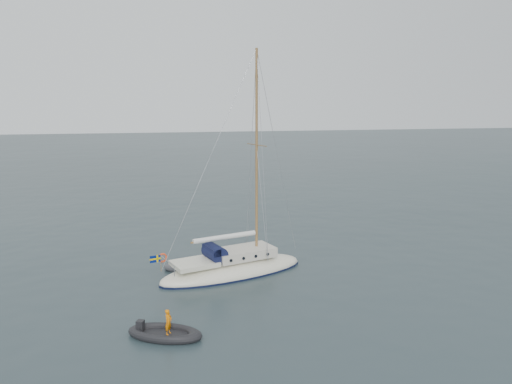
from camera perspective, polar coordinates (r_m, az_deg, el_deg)
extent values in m
plane|color=black|center=(33.14, 2.12, -8.67)|extent=(300.00, 300.00, 0.00)
ellipsoid|color=silver|center=(32.05, -2.66, -9.04)|extent=(9.73, 3.03, 1.62)
cube|color=beige|center=(31.83, -1.32, -7.05)|extent=(3.89, 2.05, 0.59)
cube|color=silver|center=(31.42, -7.38, -7.70)|extent=(2.60, 2.05, 0.27)
cylinder|color=#0F1433|center=(31.42, -4.93, -6.75)|extent=(1.04, 1.78, 1.04)
cube|color=#0F1433|center=(31.33, -5.33, -6.40)|extent=(0.49, 1.78, 0.43)
cylinder|color=olive|center=(30.77, 0.41, 4.13)|extent=(0.16, 0.16, 12.98)
cylinder|color=olive|center=(30.70, 0.41, 5.34)|extent=(0.05, 2.38, 0.05)
cylinder|color=olive|center=(31.28, -3.67, -5.18)|extent=(4.54, 0.11, 0.11)
cylinder|color=silver|center=(31.27, -3.67, -5.08)|extent=(4.22, 0.30, 0.30)
cylinder|color=#92939A|center=(31.18, -10.59, -7.04)|extent=(0.04, 2.38, 0.04)
torus|color=red|center=(31.80, -10.74, -6.70)|extent=(0.58, 0.11, 0.58)
cylinder|color=olive|center=(31.20, -11.28, -7.26)|extent=(0.03, 0.03, 0.97)
cube|color=#03155A|center=(31.10, -11.90, -6.72)|extent=(0.65, 0.02, 0.41)
cube|color=#DFB900|center=(31.10, -11.90, -6.72)|extent=(0.67, 0.03, 0.10)
cube|color=#DFB900|center=(31.10, -11.68, -6.71)|extent=(0.10, 0.03, 0.43)
cylinder|color=black|center=(32.57, -4.13, -6.67)|extent=(0.19, 0.06, 0.19)
cylinder|color=black|center=(30.62, -3.53, -7.78)|extent=(0.19, 0.06, 0.19)
cylinder|color=black|center=(32.71, -2.62, -6.58)|extent=(0.19, 0.06, 0.19)
cylinder|color=black|center=(30.76, -1.93, -7.68)|extent=(0.19, 0.06, 0.19)
cylinder|color=black|center=(32.86, -1.13, -6.49)|extent=(0.19, 0.06, 0.19)
cylinder|color=black|center=(30.92, -0.34, -7.58)|extent=(0.19, 0.06, 0.19)
cylinder|color=black|center=(33.04, 0.35, -6.40)|extent=(0.19, 0.06, 0.19)
cylinder|color=black|center=(31.11, 1.23, -7.47)|extent=(0.19, 0.06, 0.19)
cube|color=#47474C|center=(32.96, -8.20, -8.67)|extent=(1.67, 0.69, 0.10)
cube|color=black|center=(24.41, -10.36, -15.72)|extent=(2.24, 0.93, 0.11)
cube|color=black|center=(24.28, -13.35, -15.22)|extent=(0.33, 0.33, 0.56)
imported|color=orange|center=(24.14, -9.95, -14.34)|extent=(0.35, 0.47, 1.20)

